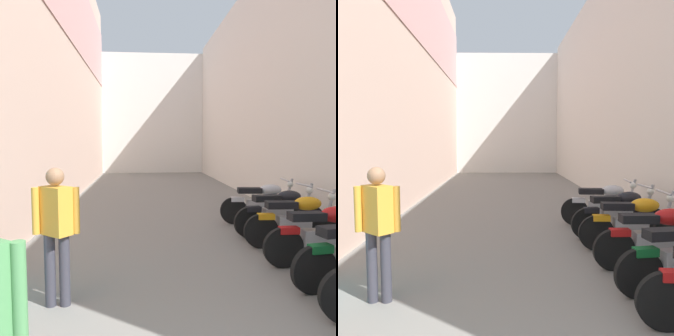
% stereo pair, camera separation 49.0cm
% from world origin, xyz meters
% --- Properties ---
extents(ground_plane, '(35.65, 35.65, 0.00)m').
position_xyz_m(ground_plane, '(0.00, 7.82, 0.00)').
color(ground_plane, slate).
extents(building_left, '(0.45, 19.65, 8.72)m').
position_xyz_m(building_left, '(-3.06, 9.79, 4.41)').
color(building_left, beige).
rests_on(building_left, ground).
extents(building_right, '(0.45, 19.65, 7.07)m').
position_xyz_m(building_right, '(3.06, 9.82, 3.53)').
color(building_right, beige).
rests_on(building_right, ground).
extents(building_far_end, '(8.73, 2.00, 6.79)m').
position_xyz_m(building_far_end, '(0.00, 20.65, 3.39)').
color(building_far_end, silver).
rests_on(building_far_end, ground).
extents(motorcycle_fourth, '(1.85, 0.58, 1.04)m').
position_xyz_m(motorcycle_fourth, '(1.92, 4.33, 0.50)').
color(motorcycle_fourth, black).
rests_on(motorcycle_fourth, ground).
extents(motorcycle_fifth, '(1.85, 0.58, 1.04)m').
position_xyz_m(motorcycle_fifth, '(1.92, 5.24, 0.50)').
color(motorcycle_fifth, black).
rests_on(motorcycle_fifth, ground).
extents(motorcycle_sixth, '(1.85, 0.58, 1.04)m').
position_xyz_m(motorcycle_sixth, '(1.92, 5.97, 0.50)').
color(motorcycle_sixth, black).
rests_on(motorcycle_sixth, ground).
extents(motorcycle_seventh, '(1.85, 0.58, 1.04)m').
position_xyz_m(motorcycle_seventh, '(1.92, 6.96, 0.50)').
color(motorcycle_seventh, black).
rests_on(motorcycle_seventh, ground).
extents(pedestrian_mid_alley, '(0.52, 0.37, 1.57)m').
position_xyz_m(pedestrian_mid_alley, '(-1.74, 3.39, 0.92)').
color(pedestrian_mid_alley, '#383842').
rests_on(pedestrian_mid_alley, ground).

